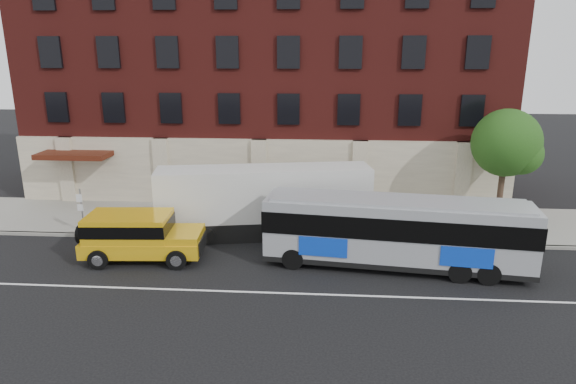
# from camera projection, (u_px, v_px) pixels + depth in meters

# --- Properties ---
(ground) EXTENTS (120.00, 120.00, 0.00)m
(ground) POSITION_uv_depth(u_px,v_px,m) (223.00, 297.00, 19.48)
(ground) COLOR black
(ground) RESTS_ON ground
(sidewalk) EXTENTS (60.00, 6.00, 0.15)m
(sidewalk) POSITION_uv_depth(u_px,v_px,m) (254.00, 220.00, 28.08)
(sidewalk) COLOR gray
(sidewalk) RESTS_ON ground
(kerb) EXTENTS (60.00, 0.25, 0.15)m
(kerb) POSITION_uv_depth(u_px,v_px,m) (246.00, 239.00, 25.21)
(kerb) COLOR gray
(kerb) RESTS_ON ground
(lane_line) EXTENTS (60.00, 0.12, 0.01)m
(lane_line) POSITION_uv_depth(u_px,v_px,m) (225.00, 291.00, 19.95)
(lane_line) COLOR white
(lane_line) RESTS_ON ground
(building) EXTENTS (30.00, 12.10, 15.00)m
(building) POSITION_uv_depth(u_px,v_px,m) (268.00, 76.00, 33.60)
(building) COLOR #5B1815
(building) RESTS_ON sidewalk
(sign_pole) EXTENTS (0.30, 0.20, 2.50)m
(sign_pole) POSITION_uv_depth(u_px,v_px,m) (81.00, 209.00, 25.54)
(sign_pole) COLOR gray
(sign_pole) RESTS_ON ground
(street_tree) EXTENTS (3.60, 3.60, 6.20)m
(street_tree) POSITION_uv_depth(u_px,v_px,m) (507.00, 146.00, 26.43)
(street_tree) COLOR #3B2B1D
(street_tree) RESTS_ON sidewalk
(city_bus) EXTENTS (11.67, 3.79, 3.14)m
(city_bus) POSITION_uv_depth(u_px,v_px,m) (396.00, 230.00, 21.75)
(city_bus) COLOR #94979C
(city_bus) RESTS_ON ground
(yellow_suv) EXTENTS (5.74, 2.76, 2.16)m
(yellow_suv) POSITION_uv_depth(u_px,v_px,m) (137.00, 234.00, 22.69)
(yellow_suv) COLOR gold
(yellow_suv) RESTS_ON ground
(shipping_container) EXTENTS (10.99, 4.03, 3.59)m
(shipping_container) POSITION_uv_depth(u_px,v_px,m) (264.00, 202.00, 25.51)
(shipping_container) COLOR black
(shipping_container) RESTS_ON ground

